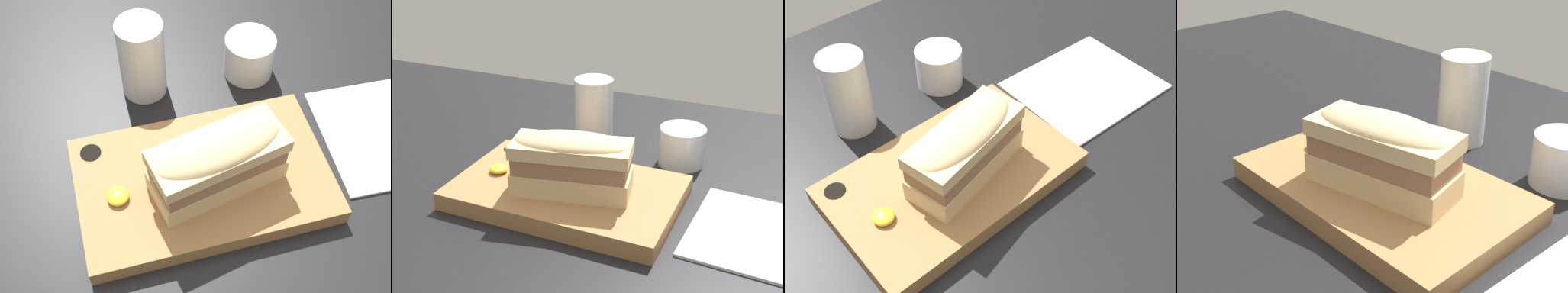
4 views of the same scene
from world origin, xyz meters
TOP-DOWN VIEW (x-y plane):
  - dining_table at (0.00, 0.00)cm, footprint 179.04×100.23cm
  - serving_board at (-4.15, 4.43)cm, footprint 31.36×19.22cm
  - sandwich at (-2.70, 3.13)cm, footprint 17.03×9.74cm
  - mustard_dollop at (-14.84, 3.73)cm, footprint 2.67×2.67cm
  - water_glass at (-7.76, 22.74)cm, footprint 6.41×6.41cm
  - wine_glass at (7.76, 22.18)cm, footprint 7.32×7.32cm

SIDE VIEW (x-z plane):
  - dining_table at x=0.00cm, z-range 0.00..2.00cm
  - serving_board at x=-4.15cm, z-range 1.97..4.63cm
  - wine_glass at x=7.76cm, z-range 1.73..7.90cm
  - mustard_dollop at x=-14.84cm, z-range 4.59..5.66cm
  - water_glass at x=-7.76cm, z-range 1.20..13.19cm
  - sandwich at x=-2.70cm, z-range 4.92..13.41cm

